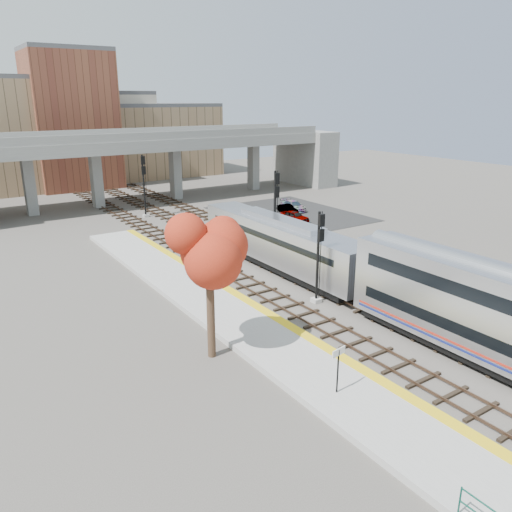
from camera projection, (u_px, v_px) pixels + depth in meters
ground at (382, 325)px, 31.11m from camera, size 160.00×160.00×0.00m
platform at (290, 354)px, 27.23m from camera, size 4.50×60.00×0.35m
yellow_strip at (316, 342)px, 28.17m from camera, size 0.70×60.00×0.01m
tracks at (277, 267)px, 41.49m from camera, size 10.70×95.00×0.25m
overpass at (161, 157)px, 67.65m from camera, size 54.00×12.00×9.50m
buildings_far at (87, 134)px, 82.21m from camera, size 43.00×21.00×20.60m
parking_lot at (289, 214)px, 60.71m from camera, size 14.00×18.00×0.04m
locomotive at (280, 242)px, 40.60m from camera, size 3.02×19.05×4.10m
signal_mast_near at (318, 261)px, 33.55m from camera, size 0.60×0.64×6.42m
signal_mast_mid at (275, 213)px, 43.96m from camera, size 0.60×0.64×7.52m
signal_mast_far at (144, 186)px, 58.07m from camera, size 0.60×0.64×7.31m
station_sign at (338, 361)px, 22.87m from camera, size 0.89×0.21×2.27m
tree at (209, 245)px, 25.43m from camera, size 3.60×3.60×8.54m
car_a at (295, 216)px, 56.64m from camera, size 2.12×3.84×1.24m
car_b at (287, 209)px, 60.75m from camera, size 1.37×3.37×1.09m
car_c at (294, 206)px, 62.27m from camera, size 1.99×4.28×1.21m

